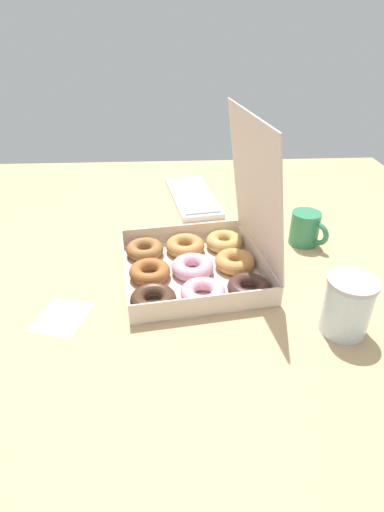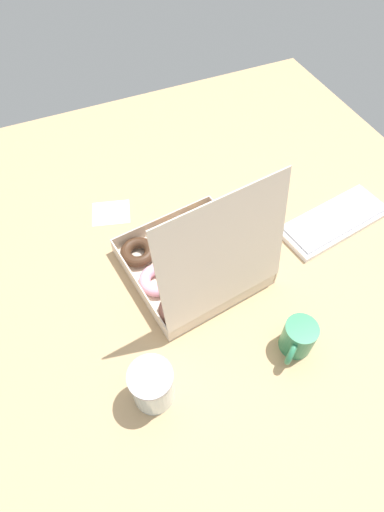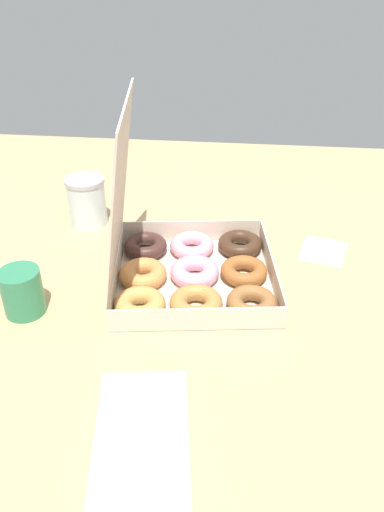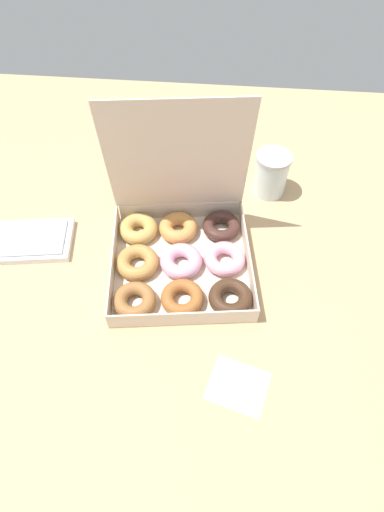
{
  "view_description": "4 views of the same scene",
  "coord_description": "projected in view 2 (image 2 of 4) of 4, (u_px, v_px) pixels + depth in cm",
  "views": [
    {
      "loc": [
        87.68,
        -4.06,
        58.19
      ],
      "look_at": [
        0.66,
        0.72,
        4.65
      ],
      "focal_mm": 28.0,
      "sensor_mm": 36.0,
      "label": 1
    },
    {
      "loc": [
        28.57,
        62.21,
        96.61
      ],
      "look_at": [
        2.06,
        1.46,
        6.15
      ],
      "focal_mm": 28.0,
      "sensor_mm": 36.0,
      "label": 2
    },
    {
      "loc": [
        -88.31,
        -8.52,
        65.18
      ],
      "look_at": [
        2.52,
        1.4,
        6.02
      ],
      "focal_mm": 35.0,
      "sensor_mm": 36.0,
      "label": 3
    },
    {
      "loc": [
        10.54,
        -59.54,
        83.92
      ],
      "look_at": [
        4.91,
        -0.09,
        5.78
      ],
      "focal_mm": 28.0,
      "sensor_mm": 36.0,
      "label": 4
    }
  ],
  "objects": [
    {
      "name": "ground_plane",
      "position": [
        196.0,
        264.0,
        1.19
      ],
      "size": [
        180.0,
        180.0,
        2.0
      ],
      "primitive_type": "cube",
      "color": "tan"
    },
    {
      "name": "donut_box",
      "position": [
        195.0,
        262.0,
        1.13
      ],
      "size": [
        39.67,
        39.28,
        39.92
      ],
      "color": "beige",
      "rests_on": "ground_plane"
    },
    {
      "name": "keyboard",
      "position": [
        334.0,
        221.0,
        1.27
      ],
      "size": [
        38.26,
        19.63,
        2.2
      ],
      "color": "white",
      "rests_on": "ground_plane"
    },
    {
      "name": "coffee_mug",
      "position": [
        298.0,
        338.0,
        0.99
      ],
      "size": [
        10.85,
        9.47,
        9.73
      ],
      "color": "#308056",
      "rests_on": "ground_plane"
    },
    {
      "name": "glass_jar",
      "position": [
        152.0,
        386.0,
        0.9
      ],
      "size": [
        10.17,
        10.17,
        12.9
      ],
      "color": "silver",
      "rests_on": "ground_plane"
    },
    {
      "name": "paper_napkin",
      "position": [
        111.0,
        213.0,
        1.3
      ],
      "size": [
        14.39,
        13.15,
        0.15
      ],
      "primitive_type": "cube",
      "rotation": [
        0.0,
        0.0,
        -0.28
      ],
      "color": "white",
      "rests_on": "ground_plane"
    }
  ]
}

